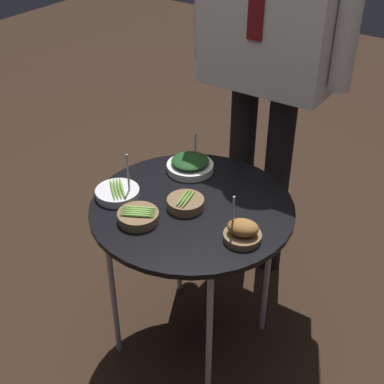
% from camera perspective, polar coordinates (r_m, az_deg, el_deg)
% --- Properties ---
extents(ground_plane, '(8.00, 8.00, 0.00)m').
position_cam_1_polar(ground_plane, '(2.13, -0.00, -15.30)').
color(ground_plane, black).
extents(serving_cart, '(0.66, 0.66, 0.63)m').
position_cam_1_polar(serving_cart, '(1.73, -0.00, -2.58)').
color(serving_cart, black).
rests_on(serving_cart, ground_plane).
extents(bowl_spinach_far_rim, '(0.16, 0.16, 0.13)m').
position_cam_1_polar(bowl_spinach_far_rim, '(1.87, -0.20, 2.94)').
color(bowl_spinach_far_rim, white).
rests_on(bowl_spinach_far_rim, serving_cart).
extents(bowl_asparagus_back_right, '(0.13, 0.13, 0.04)m').
position_cam_1_polar(bowl_asparagus_back_right, '(1.63, -5.76, -2.59)').
color(bowl_asparagus_back_right, brown).
rests_on(bowl_asparagus_back_right, serving_cart).
extents(bowl_asparagus_front_left, '(0.12, 0.12, 0.04)m').
position_cam_1_polar(bowl_asparagus_front_left, '(1.68, -0.69, -1.17)').
color(bowl_asparagus_front_left, brown).
rests_on(bowl_asparagus_front_left, serving_cart).
extents(bowl_roast_near_rim, '(0.11, 0.11, 0.15)m').
position_cam_1_polar(bowl_roast_near_rim, '(1.55, 5.41, -4.26)').
color(bowl_roast_near_rim, brown).
rests_on(bowl_roast_near_rim, serving_cart).
extents(bowl_asparagus_front_center, '(0.14, 0.14, 0.16)m').
position_cam_1_polar(bowl_asparagus_front_center, '(1.75, -7.94, -0.05)').
color(bowl_asparagus_front_center, silver).
rests_on(bowl_asparagus_front_center, serving_cart).
extents(waiter_figure, '(0.62, 0.23, 1.69)m').
position_cam_1_polar(waiter_figure, '(1.96, 8.41, 17.53)').
color(waiter_figure, black).
rests_on(waiter_figure, ground_plane).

